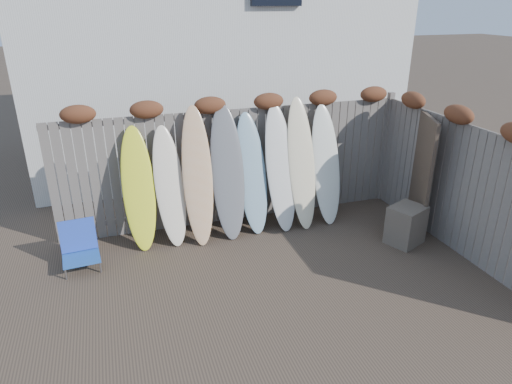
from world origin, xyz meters
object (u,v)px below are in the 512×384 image
object	(u,v)px
beach_chair	(80,247)
surfboard_0	(139,189)
lattice_panel	(419,171)
wooden_crate	(406,225)

from	to	relation	value
beach_chair	surfboard_0	bearing A→B (deg)	24.03
surfboard_0	lattice_panel	bearing A→B (deg)	-8.16
surfboard_0	beach_chair	bearing A→B (deg)	-154.48
beach_chair	lattice_panel	bearing A→B (deg)	-3.70
beach_chair	lattice_panel	xyz separation A→B (m)	(5.51, -0.36, 0.67)
beach_chair	surfboard_0	distance (m)	1.21
beach_chair	lattice_panel	world-z (taller)	lattice_panel
lattice_panel	beach_chair	bearing A→B (deg)	-161.41
beach_chair	surfboard_0	world-z (taller)	surfboard_0
beach_chair	wooden_crate	distance (m)	5.06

